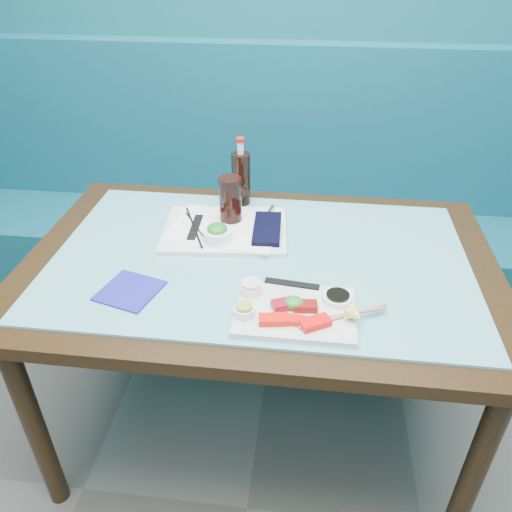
# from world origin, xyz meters

# --- Properties ---
(booth_bench) EXTENTS (3.00, 0.56, 1.17)m
(booth_bench) POSITION_xyz_m (0.00, 2.29, 0.37)
(booth_bench) COLOR #0F4E5F
(booth_bench) RESTS_ON ground
(dining_table) EXTENTS (1.40, 0.90, 0.75)m
(dining_table) POSITION_xyz_m (0.00, 1.45, 0.67)
(dining_table) COLOR black
(dining_table) RESTS_ON ground
(glass_top) EXTENTS (1.22, 0.76, 0.01)m
(glass_top) POSITION_xyz_m (0.00, 1.45, 0.75)
(glass_top) COLOR #5CAAB8
(glass_top) RESTS_ON dining_table
(sashimi_plate) EXTENTS (0.30, 0.22, 0.02)m
(sashimi_plate) POSITION_xyz_m (0.12, 1.20, 0.77)
(sashimi_plate) COLOR silver
(sashimi_plate) RESTS_ON glass_top
(salmon_left) EXTENTS (0.08, 0.05, 0.02)m
(salmon_left) POSITION_xyz_m (0.07, 1.14, 0.78)
(salmon_left) COLOR #FF140A
(salmon_left) RESTS_ON sashimi_plate
(salmon_mid) EXTENTS (0.06, 0.04, 0.02)m
(salmon_mid) POSITION_xyz_m (0.12, 1.15, 0.78)
(salmon_mid) COLOR red
(salmon_mid) RESTS_ON sashimi_plate
(salmon_right) EXTENTS (0.08, 0.07, 0.02)m
(salmon_right) POSITION_xyz_m (0.17, 1.14, 0.78)
(salmon_right) COLOR #FF0C0A
(salmon_right) RESTS_ON sashimi_plate
(tuna_left) EXTENTS (0.07, 0.06, 0.02)m
(tuna_left) POSITION_xyz_m (0.09, 1.20, 0.78)
(tuna_left) COLOR maroon
(tuna_left) RESTS_ON sashimi_plate
(tuna_right) EXTENTS (0.06, 0.04, 0.02)m
(tuna_right) POSITION_xyz_m (0.14, 1.20, 0.78)
(tuna_right) COLOR maroon
(tuna_right) RESTS_ON sashimi_plate
(seaweed_garnish) EXTENTS (0.05, 0.05, 0.03)m
(seaweed_garnish) POSITION_xyz_m (0.11, 1.21, 0.79)
(seaweed_garnish) COLOR #287F1D
(seaweed_garnish) RESTS_ON sashimi_plate
(ramekin_wasabi) EXTENTS (0.06, 0.06, 0.02)m
(ramekin_wasabi) POSITION_xyz_m (-0.01, 1.16, 0.78)
(ramekin_wasabi) COLOR white
(ramekin_wasabi) RESTS_ON sashimi_plate
(wasabi_fill) EXTENTS (0.05, 0.05, 0.01)m
(wasabi_fill) POSITION_xyz_m (-0.01, 1.16, 0.80)
(wasabi_fill) COLOR #8EAD37
(wasabi_fill) RESTS_ON ramekin_wasabi
(ramekin_ginger) EXTENTS (0.08, 0.08, 0.02)m
(ramekin_ginger) POSITION_xyz_m (-0.00, 1.25, 0.79)
(ramekin_ginger) COLOR white
(ramekin_ginger) RESTS_ON sashimi_plate
(ginger_fill) EXTENTS (0.06, 0.06, 0.01)m
(ginger_fill) POSITION_xyz_m (-0.00, 1.25, 0.80)
(ginger_fill) COLOR #F5DBC9
(ginger_fill) RESTS_ON ramekin_ginger
(soy_dish) EXTENTS (0.10, 0.10, 0.02)m
(soy_dish) POSITION_xyz_m (0.22, 1.25, 0.78)
(soy_dish) COLOR white
(soy_dish) RESTS_ON sashimi_plate
(soy_fill) EXTENTS (0.07, 0.07, 0.01)m
(soy_fill) POSITION_xyz_m (0.22, 1.25, 0.79)
(soy_fill) COLOR black
(soy_fill) RESTS_ON soy_dish
(lemon_wedge) EXTENTS (0.06, 0.06, 0.05)m
(lemon_wedge) POSITION_xyz_m (0.26, 1.17, 0.80)
(lemon_wedge) COLOR #FFF078
(lemon_wedge) RESTS_ON sashimi_plate
(chopstick_sleeve) EXTENTS (0.15, 0.04, 0.00)m
(chopstick_sleeve) POSITION_xyz_m (0.10, 1.30, 0.78)
(chopstick_sleeve) COLOR black
(chopstick_sleeve) RESTS_ON sashimi_plate
(wooden_chopstick_a) EXTENTS (0.23, 0.10, 0.01)m
(wooden_chopstick_a) POSITION_xyz_m (0.23, 1.18, 0.78)
(wooden_chopstick_a) COLOR #9D6F49
(wooden_chopstick_a) RESTS_ON sashimi_plate
(wooden_chopstick_b) EXTENTS (0.22, 0.12, 0.01)m
(wooden_chopstick_b) POSITION_xyz_m (0.24, 1.18, 0.78)
(wooden_chopstick_b) COLOR #AF8052
(wooden_chopstick_b) RESTS_ON sashimi_plate
(serving_tray) EXTENTS (0.41, 0.33, 0.01)m
(serving_tray) POSITION_xyz_m (-0.13, 1.58, 0.77)
(serving_tray) COLOR silver
(serving_tray) RESTS_ON glass_top
(paper_placemat) EXTENTS (0.37, 0.28, 0.00)m
(paper_placemat) POSITION_xyz_m (-0.13, 1.58, 0.77)
(paper_placemat) COLOR white
(paper_placemat) RESTS_ON serving_tray
(seaweed_bowl) EXTENTS (0.10, 0.10, 0.04)m
(seaweed_bowl) POSITION_xyz_m (-0.14, 1.50, 0.79)
(seaweed_bowl) COLOR white
(seaweed_bowl) RESTS_ON serving_tray
(seaweed_salad) EXTENTS (0.08, 0.08, 0.03)m
(seaweed_salad) POSITION_xyz_m (-0.14, 1.50, 0.81)
(seaweed_salad) COLOR #1E7D1C
(seaweed_salad) RESTS_ON seaweed_bowl
(cola_glass) EXTENTS (0.08, 0.08, 0.15)m
(cola_glass) POSITION_xyz_m (-0.12, 1.63, 0.85)
(cola_glass) COLOR black
(cola_glass) RESTS_ON serving_tray
(navy_pouch) EXTENTS (0.10, 0.20, 0.02)m
(navy_pouch) POSITION_xyz_m (0.01, 1.58, 0.78)
(navy_pouch) COLOR black
(navy_pouch) RESTS_ON serving_tray
(fork) EXTENTS (0.03, 0.10, 0.01)m
(fork) POSITION_xyz_m (0.00, 1.68, 0.78)
(fork) COLOR silver
(fork) RESTS_ON serving_tray
(black_chopstick_a) EXTENTS (0.11, 0.24, 0.01)m
(black_chopstick_a) POSITION_xyz_m (-0.23, 1.57, 0.78)
(black_chopstick_a) COLOR black
(black_chopstick_a) RESTS_ON serving_tray
(black_chopstick_b) EXTENTS (0.12, 0.18, 0.01)m
(black_chopstick_b) POSITION_xyz_m (-0.22, 1.57, 0.78)
(black_chopstick_b) COLOR black
(black_chopstick_b) RESTS_ON serving_tray
(tray_sleeve) EXTENTS (0.03, 0.16, 0.00)m
(tray_sleeve) POSITION_xyz_m (-0.22, 1.57, 0.77)
(tray_sleeve) COLOR black
(tray_sleeve) RESTS_ON serving_tray
(cola_bottle_body) EXTENTS (0.07, 0.07, 0.18)m
(cola_bottle_body) POSITION_xyz_m (-0.10, 1.79, 0.85)
(cola_bottle_body) COLOR black
(cola_bottle_body) RESTS_ON glass_top
(cola_bottle_neck) EXTENTS (0.02, 0.02, 0.04)m
(cola_bottle_neck) POSITION_xyz_m (-0.10, 1.79, 0.96)
(cola_bottle_neck) COLOR white
(cola_bottle_neck) RESTS_ON cola_bottle_body
(cola_bottle_cap) EXTENTS (0.03, 0.03, 0.01)m
(cola_bottle_cap) POSITION_xyz_m (-0.10, 1.79, 0.99)
(cola_bottle_cap) COLOR red
(cola_bottle_cap) RESTS_ON cola_bottle_neck
(blue_napkin) EXTENTS (0.18, 0.18, 0.01)m
(blue_napkin) POSITION_xyz_m (-0.33, 1.24, 0.76)
(blue_napkin) COLOR navy
(blue_napkin) RESTS_ON glass_top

